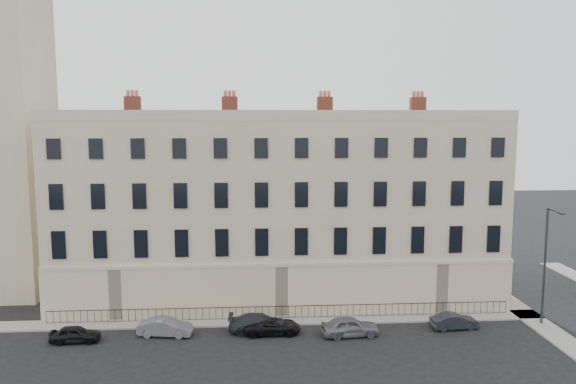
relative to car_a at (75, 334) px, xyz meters
name	(u,v)px	position (x,y,z in m)	size (l,w,h in m)	color
ground	(375,345)	(20.33, -1.90, -0.57)	(160.00, 160.00, 0.00)	black
terrace	(278,209)	(14.36, 10.06, 6.92)	(36.22, 12.22, 17.00)	tan
pavement_terrace	(229,322)	(10.33, 3.10, -0.51)	(48.00, 2.00, 0.12)	gray
pavement_east_return	(509,302)	(33.33, 6.10, -0.51)	(2.00, 24.00, 0.12)	gray
railings	(282,312)	(14.33, 3.50, -0.02)	(35.00, 0.04, 0.96)	black
car_a	(75,334)	(0.00, 0.00, 0.00)	(1.35, 3.36, 1.14)	black
car_b	(166,327)	(5.97, 0.76, 0.05)	(1.32, 3.79, 1.25)	slate
car_c	(260,323)	(12.63, 0.98, 0.08)	(1.83, 4.51, 1.31)	#22272D
car_d	(272,326)	(13.48, 0.67, -0.01)	(1.86, 4.03, 1.12)	black
car_e	(350,326)	(18.90, -0.10, 0.11)	(1.62, 4.03, 1.37)	slate
car_f	(454,321)	(26.70, 0.73, 0.00)	(1.21, 3.46, 1.14)	#20242B
streetlamp	(546,261)	(33.50, 1.06, 4.29)	(0.35, 1.90, 8.77)	#2F3035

